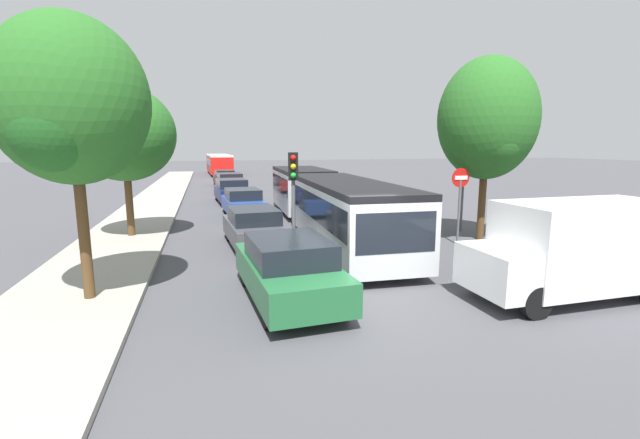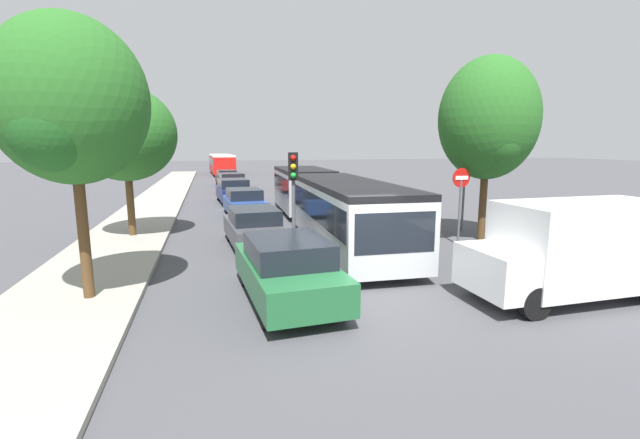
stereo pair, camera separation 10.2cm
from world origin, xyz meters
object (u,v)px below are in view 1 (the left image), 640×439
object	(u,v)px
white_van	(577,247)
tree_left_near	(69,105)
articulated_bus	(323,198)
traffic_light	(293,180)
queued_car_blue	(243,203)
queued_car_navy	(232,191)
queued_car_black	(225,178)
tree_right_near	(488,122)
queued_car_green	(288,269)
city_bus_rear	(219,163)
queued_car_red	(230,183)
queued_car_graphite	(254,227)
tree_left_mid	(124,134)
direction_sign_post	(464,171)
no_entry_sign	(460,194)

from	to	relation	value
white_van	tree_left_near	size ratio (longest dim) A/B	0.79
articulated_bus	traffic_light	world-z (taller)	traffic_light
queued_car_blue	queued_car_navy	bearing A→B (deg)	-1.69
articulated_bus	queued_car_navy	distance (m)	10.66
queued_car_black	tree_right_near	world-z (taller)	tree_right_near
queued_car_green	city_bus_rear	bearing A→B (deg)	-3.80
tree_right_near	queued_car_red	bearing A→B (deg)	113.27
queued_car_red	city_bus_rear	bearing A→B (deg)	-3.69
articulated_bus	queued_car_green	bearing A→B (deg)	-18.59
queued_car_graphite	tree_left_mid	size ratio (longest dim) A/B	0.72
city_bus_rear	traffic_light	xyz separation A→B (m)	(1.08, -42.64, 1.06)
articulated_bus	tree_left_mid	world-z (taller)	tree_left_mid
white_van	direction_sign_post	world-z (taller)	direction_sign_post
tree_left_mid	queued_car_green	bearing A→B (deg)	-60.51
articulated_bus	tree_left_mid	bearing A→B (deg)	-89.73
queued_car_blue	white_van	world-z (taller)	white_van
queued_car_green	no_entry_sign	xyz separation A→B (m)	(7.14, 4.13, 1.11)
queued_car_green	direction_sign_post	world-z (taller)	direction_sign_post
queued_car_navy	tree_right_near	distance (m)	16.57
queued_car_red	tree_left_mid	world-z (taller)	tree_left_mid
queued_car_red	white_van	world-z (taller)	white_van
traffic_light	white_van	bearing A→B (deg)	54.42
queued_car_blue	tree_right_near	size ratio (longest dim) A/B	0.62
direction_sign_post	tree_right_near	world-z (taller)	tree_right_near
queued_car_navy	tree_left_near	bearing A→B (deg)	162.08
queued_car_red	white_van	distance (m)	26.66
queued_car_black	no_entry_sign	world-z (taller)	no_entry_sign
queued_car_blue	tree_left_near	size ratio (longest dim) A/B	0.67
articulated_bus	queued_car_graphite	xyz separation A→B (m)	(-3.24, -2.42, -0.66)
articulated_bus	white_van	bearing A→B (deg)	22.83
queued_car_green	tree_left_mid	size ratio (longest dim) A/B	0.77
city_bus_rear	no_entry_sign	size ratio (longest dim) A/B	4.13
direction_sign_post	tree_left_mid	size ratio (longest dim) A/B	0.62
articulated_bus	white_van	xyz separation A→B (m)	(3.63, -9.60, -0.14)
traffic_light	direction_sign_post	bearing A→B (deg)	115.16
tree_left_near	traffic_light	bearing A→B (deg)	30.60
queued_car_red	direction_sign_post	world-z (taller)	direction_sign_post
queued_car_black	white_van	size ratio (longest dim) A/B	0.84
queued_car_blue	tree_left_mid	distance (m)	7.16
queued_car_graphite	white_van	bearing A→B (deg)	-140.22
articulated_bus	traffic_light	distance (m)	4.56
queued_car_green	queued_car_navy	size ratio (longest dim) A/B	0.99
queued_car_navy	queued_car_black	world-z (taller)	queued_car_navy
city_bus_rear	direction_sign_post	size ratio (longest dim) A/B	3.24
articulated_bus	traffic_light	bearing A→B (deg)	-25.88
city_bus_rear	queued_car_red	size ratio (longest dim) A/B	2.59
tree_right_near	tree_left_near	bearing A→B (deg)	-164.26
articulated_bus	no_entry_sign	bearing A→B (deg)	48.28
tree_left_near	no_entry_sign	bearing A→B (deg)	15.45
direction_sign_post	tree_left_near	bearing A→B (deg)	34.28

